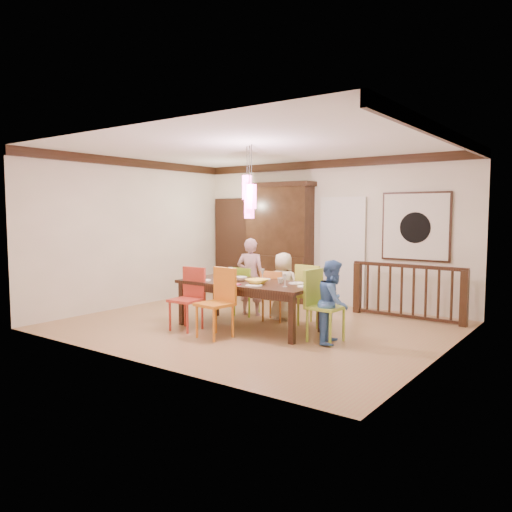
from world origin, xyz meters
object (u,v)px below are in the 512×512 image
Objects in this scene: chair_far_left at (247,288)px; balustrade at (407,291)px; chair_end_right at (326,301)px; dining_table at (249,287)px; person_far_left at (251,277)px; person_end_right at (333,302)px; china_hutch at (279,241)px; person_far_mid at (283,286)px.

balustrade reaches higher than chair_far_left.
chair_end_right reaches higher than chair_far_left.
dining_table is 1.03m from person_far_left.
chair_far_left is 0.43× the size of balustrade.
person_end_right is at bearing -93.40° from chair_end_right.
person_far_mid is (1.19, -1.66, -0.66)m from china_hutch.
balustrade is (0.42, 2.19, -0.09)m from chair_end_right.
dining_table is 2.62× the size of chair_far_left.
person_far_mid is (-1.29, 0.88, -0.01)m from chair_end_right.
chair_end_right is 0.51× the size of balustrade.
person_far_left is at bearing -7.66° from person_far_mid.
china_hutch is 2.09× the size of person_end_right.
chair_end_right is at bearing 136.90° from person_far_mid.
chair_end_right is 3.61m from china_hutch.
person_far_mid reaches higher than balustrade.
chair_far_left is 0.21m from person_far_left.
china_hutch reaches higher than balustrade.
chair_far_left is 0.75× the size of person_far_mid.
balustrade is at bearing -8.04° from chair_end_right.
person_end_right is at bearing -96.18° from balustrade.
dining_table is at bearing 72.13° from person_end_right.
chair_end_right is 2.17m from person_far_left.
person_end_right is at bearing 137.99° from person_far_left.
person_far_left is at bearing 50.97° from person_end_right.
balustrade is 1.44× the size of person_far_left.
person_far_left reaches higher than chair_end_right.
person_end_right is at bearing -44.43° from china_hutch.
balustrade reaches higher than dining_table.
person_far_left is at bearing -149.57° from balustrade.
china_hutch is at bearing -63.49° from person_far_mid.
person_far_mid reaches higher than dining_table.
chair_far_left is at bearing -149.23° from balustrade.
balustrade is at bearing -151.43° from person_far_mid.
balustrade is at bearing 49.46° from dining_table.
chair_end_right is (1.38, -0.02, -0.08)m from dining_table.
person_far_mid is at bearing 161.81° from person_far_left.
balustrade is 2.23m from person_end_right.
china_hutch is at bearing -93.10° from person_far_left.
china_hutch reaches higher than chair_end_right.
person_end_right reaches higher than chair_far_left.
person_far_mid is at bearing 41.37° from person_end_right.
person_far_mid is at bearing 58.71° from chair_end_right.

